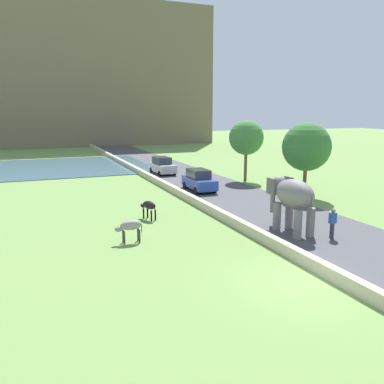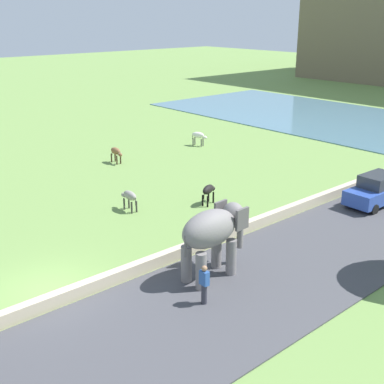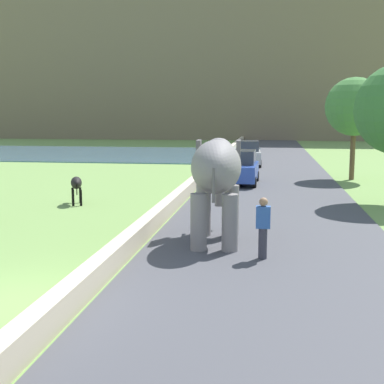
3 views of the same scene
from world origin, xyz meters
name	(u,v)px [view 2 (image 2 of 3)]	position (x,y,z in m)	size (l,w,h in m)	color
ground_plane	(48,291)	(0.00, 0.00, 0.00)	(220.00, 220.00, 0.00)	#6B8E47
barrier_wall	(337,192)	(1.20, 18.00, 0.28)	(0.40, 110.00, 0.55)	beige
lake	(321,117)	(-14.00, 37.84, 0.04)	(36.00, 18.00, 0.08)	slate
elephant	(213,232)	(3.41, 5.70, 2.04)	(1.53, 3.49, 2.99)	slate
person_beside_elephant	(204,284)	(4.77, 3.98, 0.87)	(0.36, 0.22, 1.63)	#33333D
car_blue	(376,190)	(3.43, 18.37, 0.90)	(1.88, 4.04, 1.80)	#2D4CA8
cow_white	(199,136)	(-13.37, 19.97, 0.84)	(1.42, 0.78, 1.15)	silver
cow_brown	(116,152)	(-13.51, 12.04, 0.84)	(1.40, 0.49, 1.15)	brown
cow_black	(209,190)	(-2.92, 11.35, 0.84)	(0.83, 1.41, 1.15)	black
cow_grey	(129,196)	(-5.05, 7.39, 0.84)	(1.39, 0.48, 1.15)	gray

